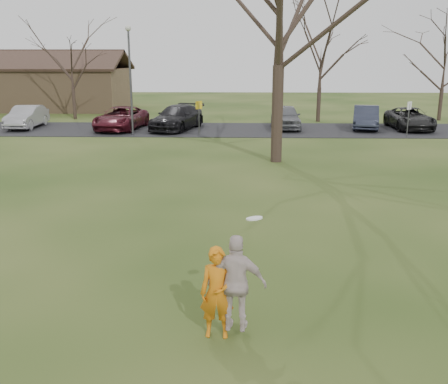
{
  "coord_description": "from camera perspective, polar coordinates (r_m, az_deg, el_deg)",
  "views": [
    {
      "loc": [
        0.35,
        -7.52,
        4.58
      ],
      "look_at": [
        0.0,
        4.0,
        1.5
      ],
      "focal_mm": 40.87,
      "sensor_mm": 36.0,
      "label": 1
    }
  ],
  "objects": [
    {
      "name": "ground",
      "position": [
        8.81,
        -0.83,
        -16.36
      ],
      "size": [
        120.0,
        120.0,
        0.0
      ],
      "primitive_type": "plane",
      "color": "#1E380F",
      "rests_on": "ground"
    },
    {
      "name": "parking_strip",
      "position": [
        32.84,
        1.13,
        6.99
      ],
      "size": [
        62.0,
        6.5,
        0.04
      ],
      "primitive_type": "cube",
      "color": "black",
      "rests_on": "ground"
    },
    {
      "name": "player_defender",
      "position": [
        8.6,
        -0.76,
        -11.2
      ],
      "size": [
        0.59,
        0.39,
        1.58
      ],
      "primitive_type": "imported",
      "rotation": [
        0.0,
        0.0,
        -0.03
      ],
      "color": "orange",
      "rests_on": "ground"
    },
    {
      "name": "car_1",
      "position": [
        35.83,
        -21.2,
        7.85
      ],
      "size": [
        1.6,
        4.37,
        1.43
      ],
      "primitive_type": "imported",
      "rotation": [
        0.0,
        0.0,
        0.02
      ],
      "color": "#97979C",
      "rests_on": "parking_strip"
    },
    {
      "name": "car_2",
      "position": [
        33.37,
        -11.43,
        8.1
      ],
      "size": [
        2.99,
        5.4,
        1.43
      ],
      "primitive_type": "imported",
      "rotation": [
        0.0,
        0.0,
        -0.13
      ],
      "color": "#4C111C",
      "rests_on": "parking_strip"
    },
    {
      "name": "car_3",
      "position": [
        32.86,
        -5.26,
        8.3
      ],
      "size": [
        3.5,
        5.59,
        1.51
      ],
      "primitive_type": "imported",
      "rotation": [
        0.0,
        0.0,
        -0.29
      ],
      "color": "black",
      "rests_on": "parking_strip"
    },
    {
      "name": "car_4",
      "position": [
        33.39,
        6.89,
        8.35
      ],
      "size": [
        1.82,
        4.43,
        1.5
      ],
      "primitive_type": "imported",
      "rotation": [
        0.0,
        0.0,
        -0.01
      ],
      "color": "slate",
      "rests_on": "parking_strip"
    },
    {
      "name": "car_5",
      "position": [
        34.29,
        15.59,
        8.05
      ],
      "size": [
        2.48,
        4.65,
        1.45
      ],
      "primitive_type": "imported",
      "rotation": [
        0.0,
        0.0,
        -0.22
      ],
      "color": "#282C3C",
      "rests_on": "parking_strip"
    },
    {
      "name": "car_6",
      "position": [
        34.97,
        20.05,
        7.73
      ],
      "size": [
        2.28,
        4.87,
        1.35
      ],
      "primitive_type": "imported",
      "rotation": [
        0.0,
        0.0,
        -0.01
      ],
      "color": "black",
      "rests_on": "parking_strip"
    },
    {
      "name": "catching_play",
      "position": [
        8.51,
        1.46,
        -10.17
      ],
      "size": [
        1.02,
        0.63,
        1.93
      ],
      "color": "beige",
      "rests_on": "ground"
    },
    {
      "name": "building",
      "position": [
        49.93,
        -22.73,
        10.81
      ],
      "size": [
        20.6,
        8.5,
        5.14
      ],
      "color": "#8C6D4C",
      "rests_on": "ground"
    },
    {
      "name": "lamp_post",
      "position": [
        30.69,
        -10.49,
        13.59
      ],
      "size": [
        0.34,
        0.34,
        6.27
      ],
      "color": "#47474C",
      "rests_on": "ground"
    },
    {
      "name": "sign_yellow",
      "position": [
        29.78,
        -2.82,
        8.92
      ],
      "size": [
        0.35,
        0.35,
        2.08
      ],
      "color": "#47474C",
      "rests_on": "ground"
    },
    {
      "name": "sign_white",
      "position": [
        31.21,
        19.97,
        8.33
      ],
      "size": [
        0.35,
        0.35,
        2.08
      ],
      "color": "#47474C",
      "rests_on": "ground"
    },
    {
      "name": "small_tree_row",
      "position": [
        37.8,
        8.11,
        13.79
      ],
      "size": [
        55.0,
        5.9,
        8.5
      ],
      "color": "#352821",
      "rests_on": "ground"
    }
  ]
}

